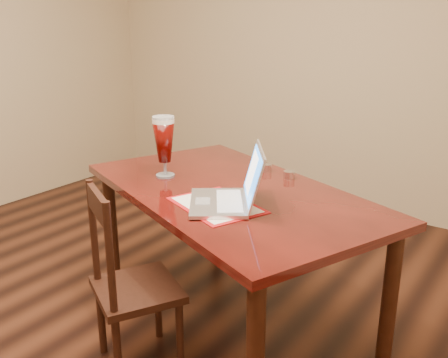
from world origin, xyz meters
The scene contains 3 objects.
ground centered at (0.00, 0.00, 0.00)m, with size 5.00×5.00×0.00m, color black.
dining_table centered at (0.34, 0.53, 0.67)m, with size 1.81×1.43×1.07m.
dining_chair centered at (0.19, -0.01, 0.41)m, with size 0.50×0.49×0.88m.
Camera 1 is at (1.66, -1.39, 1.55)m, focal length 40.00 mm.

